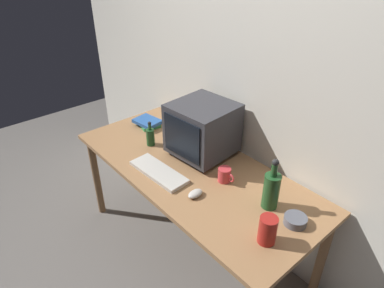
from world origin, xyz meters
The scene contains 12 objects.
ground_plane centered at (0.00, 0.00, 0.00)m, with size 6.00×6.00×0.00m, color slate.
back_wall centered at (0.00, 0.44, 1.25)m, with size 4.00×0.08×2.50m, color silver.
desk centered at (0.00, 0.00, 0.67)m, with size 1.77×0.76×0.76m.
crt_monitor centered at (-0.08, 0.16, 0.95)m, with size 0.41×0.42×0.37m.
keyboard centered at (-0.09, -0.20, 0.77)m, with size 0.42×0.15×0.02m, color beige.
computer_mouse centered at (0.23, -0.17, 0.78)m, with size 0.06×0.10×0.04m, color beige.
bottle_tall centered at (0.56, 0.09, 0.87)m, with size 0.09×0.09×0.31m.
bottle_short centered at (-0.41, -0.04, 0.83)m, with size 0.06×0.06×0.19m.
book_stack centered at (-0.67, 0.11, 0.79)m, with size 0.23×0.19×0.05m.
mug centered at (0.24, 0.06, 0.80)m, with size 0.12×0.08×0.09m.
cd_spindle centered at (0.73, 0.08, 0.78)m, with size 0.12×0.12×0.04m, color #595B66.
metal_canister centered at (0.71, -0.13, 0.83)m, with size 0.09×0.09×0.15m, color #A51E19.
Camera 1 is at (1.36, -1.17, 2.04)m, focal length 31.61 mm.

